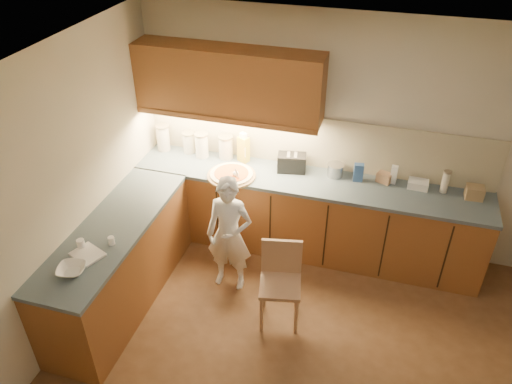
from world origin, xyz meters
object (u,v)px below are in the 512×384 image
at_px(oil_jug, 243,148).
at_px(wooden_chair, 281,277).
at_px(toaster, 292,163).
at_px(child, 229,235).
at_px(pizza_on_board, 232,175).

bearing_deg(oil_jug, wooden_chair, -58.92).
distance_m(oil_jug, toaster, 0.56).
xyz_separation_m(oil_jug, toaster, (0.56, -0.05, -0.06)).
xyz_separation_m(wooden_chair, oil_jug, (-0.75, 1.24, 0.59)).
relative_size(child, oil_jug, 3.69).
relative_size(wooden_chair, toaster, 2.57).
xyz_separation_m(child, toaster, (0.41, 0.91, 0.38)).
bearing_deg(pizza_on_board, wooden_chair, -49.09).
xyz_separation_m(wooden_chair, toaster, (-0.19, 1.19, 0.53)).
xyz_separation_m(pizza_on_board, oil_jug, (0.02, 0.35, 0.14)).
xyz_separation_m(pizza_on_board, child, (0.17, -0.61, -0.30)).
height_order(pizza_on_board, oil_jug, oil_jug).
distance_m(wooden_chair, toaster, 1.31).
bearing_deg(oil_jug, pizza_on_board, -93.90).
height_order(oil_jug, toaster, oil_jug).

